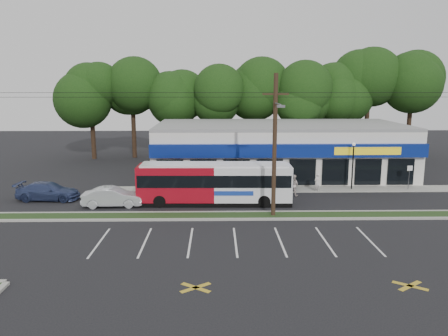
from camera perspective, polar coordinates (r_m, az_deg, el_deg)
name	(u,v)px	position (r m, az deg, el deg)	size (l,w,h in m)	color
ground	(231,221)	(30.24, 0.98, -6.93)	(120.00, 120.00, 0.00)	black
grass_strip	(231,216)	(31.17, 0.91, -6.27)	(40.00, 1.60, 0.12)	#1F3616
curb_south	(231,219)	(30.36, 0.97, -6.72)	(40.00, 0.25, 0.14)	#9E9E93
curb_north	(231,212)	(31.98, 0.86, -5.80)	(40.00, 0.25, 0.14)	#9E9E93
sidewalk	(284,189)	(39.34, 7.83, -2.75)	(32.00, 2.20, 0.10)	#9E9E93
strip_mall	(279,149)	(45.64, 7.22, 2.47)	(25.00, 12.55, 5.30)	silver
utility_pole	(272,141)	(30.19, 6.34, 3.51)	(50.00, 2.77, 10.00)	black
lamp_post	(353,160)	(40.00, 16.49, 0.96)	(0.30, 0.30, 4.25)	black
sign_post	(409,173)	(41.76, 23.06, -0.62)	(0.45, 0.10, 2.23)	#59595E
tree_line	(257,91)	(55.01, 4.28, 9.97)	(46.76, 6.76, 11.83)	black
metrobus	(215,183)	(34.12, -1.24, -1.91)	(12.00, 2.75, 3.21)	maroon
car_dark	(274,184)	(38.58, 6.49, -2.04)	(1.58, 3.94, 1.34)	black
car_silver	(113,197)	(34.61, -14.34, -3.68)	(1.59, 4.56, 1.50)	#B7BBC0
car_blue	(48,191)	(38.18, -21.97, -2.82)	(2.05, 5.04, 1.46)	navy
pedestrian_a	(317,183)	(38.76, 12.06, -1.90)	(0.61, 0.40, 1.68)	silver
pedestrian_b	(293,185)	(37.21, 9.05, -2.22)	(0.88, 0.68, 1.80)	beige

